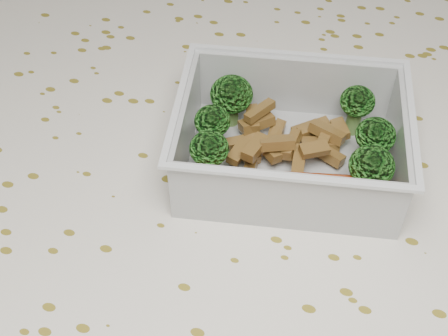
% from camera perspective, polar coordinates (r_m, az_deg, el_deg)
% --- Properties ---
extents(dining_table, '(1.40, 0.90, 0.75)m').
position_cam_1_polar(dining_table, '(0.57, 0.89, -8.10)').
color(dining_table, brown).
rests_on(dining_table, ground).
extents(tablecloth, '(1.46, 0.96, 0.19)m').
position_cam_1_polar(tablecloth, '(0.52, 0.96, -5.01)').
color(tablecloth, silver).
rests_on(tablecloth, dining_table).
extents(lunch_container, '(0.20, 0.17, 0.06)m').
position_cam_1_polar(lunch_container, '(0.50, 6.03, 1.91)').
color(lunch_container, silver).
rests_on(lunch_container, tablecloth).
extents(broccoli_florets, '(0.16, 0.12, 0.05)m').
position_cam_1_polar(broccoli_florets, '(0.50, 6.26, 3.57)').
color(broccoli_florets, '#608C3F').
rests_on(broccoli_florets, lunch_container).
extents(meat_pile, '(0.10, 0.08, 0.03)m').
position_cam_1_polar(meat_pile, '(0.51, 5.69, 2.60)').
color(meat_pile, brown).
rests_on(meat_pile, lunch_container).
extents(sausage, '(0.15, 0.06, 0.02)m').
position_cam_1_polar(sausage, '(0.48, 6.23, -1.72)').
color(sausage, '#B23D15').
rests_on(sausage, lunch_container).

